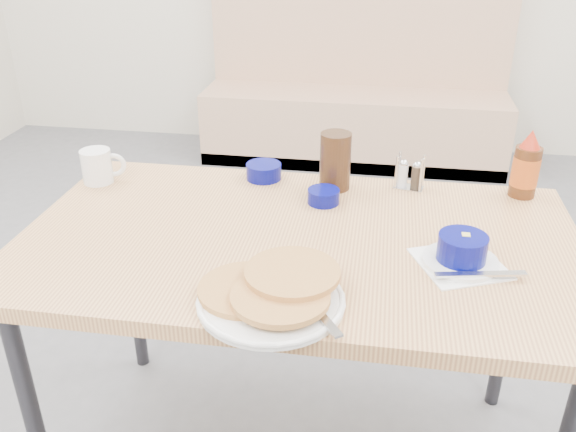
# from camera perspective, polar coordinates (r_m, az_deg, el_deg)

# --- Properties ---
(booth_bench) EXTENTS (1.90, 0.56, 1.22)m
(booth_bench) POSITION_cam_1_polar(r_m,az_deg,el_deg) (4.03, 6.27, 10.38)
(booth_bench) COLOR tan
(booth_bench) RESTS_ON ground
(dining_table) EXTENTS (1.40, 0.80, 0.76)m
(dining_table) POSITION_cam_1_polar(r_m,az_deg,el_deg) (1.56, 0.99, -3.89)
(dining_table) COLOR tan
(dining_table) RESTS_ON ground
(pancake_plate) EXTENTS (0.32, 0.31, 0.05)m
(pancake_plate) POSITION_cam_1_polar(r_m,az_deg,el_deg) (1.27, -1.49, -7.21)
(pancake_plate) COLOR white
(pancake_plate) RESTS_ON dining_table
(coffee_mug) EXTENTS (0.13, 0.09, 0.10)m
(coffee_mug) POSITION_cam_1_polar(r_m,az_deg,el_deg) (1.89, -17.33, 4.51)
(coffee_mug) COLOR white
(coffee_mug) RESTS_ON dining_table
(grits_setting) EXTENTS (0.26, 0.24, 0.08)m
(grits_setting) POSITION_cam_1_polar(r_m,az_deg,el_deg) (1.45, 15.95, -3.30)
(grits_setting) COLOR white
(grits_setting) RESTS_ON dining_table
(creamer_bowl) EXTENTS (0.11, 0.11, 0.05)m
(creamer_bowl) POSITION_cam_1_polar(r_m,az_deg,el_deg) (1.84, -2.29, 4.19)
(creamer_bowl) COLOR #040863
(creamer_bowl) RESTS_ON dining_table
(butter_bowl) EXTENTS (0.09, 0.09, 0.04)m
(butter_bowl) POSITION_cam_1_polar(r_m,az_deg,el_deg) (1.69, 3.34, 1.85)
(butter_bowl) COLOR #040863
(butter_bowl) RESTS_ON dining_table
(amber_tumbler) EXTENTS (0.10, 0.10, 0.17)m
(amber_tumbler) POSITION_cam_1_polar(r_m,az_deg,el_deg) (1.76, 4.44, 5.14)
(amber_tumbler) COLOR #331D10
(amber_tumbler) RESTS_ON dining_table
(condiment_caddy) EXTENTS (0.09, 0.07, 0.10)m
(condiment_caddy) POSITION_cam_1_polar(r_m,az_deg,el_deg) (1.81, 11.28, 3.62)
(condiment_caddy) COLOR silver
(condiment_caddy) RESTS_ON dining_table
(syrup_bottle) EXTENTS (0.07, 0.07, 0.20)m
(syrup_bottle) POSITION_cam_1_polar(r_m,az_deg,el_deg) (1.83, 21.36, 4.20)
(syrup_bottle) COLOR #47230F
(syrup_bottle) RESTS_ON dining_table
(sugar_wrapper) EXTENTS (0.04, 0.04, 0.00)m
(sugar_wrapper) POSITION_cam_1_polar(r_m,az_deg,el_deg) (1.45, -0.95, -3.66)
(sugar_wrapper) COLOR #F97753
(sugar_wrapper) RESTS_ON dining_table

